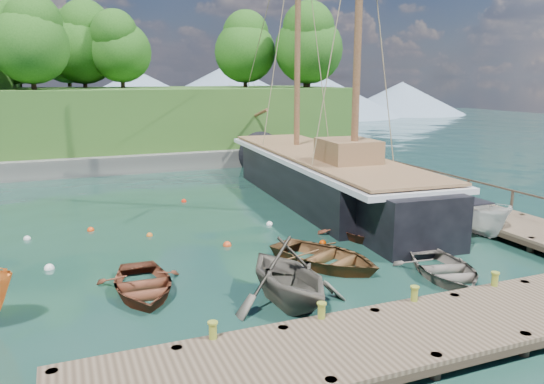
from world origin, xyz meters
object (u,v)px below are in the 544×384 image
(rowboat_3, at_px, (444,277))
(rowboat_2, at_px, (325,266))
(schooner, at_px, (321,180))
(rowboat_4, at_px, (360,237))
(rowboat_0, at_px, (143,293))
(cabin_boat_white, at_px, (469,231))
(rowboat_1, at_px, (288,303))

(rowboat_3, bearing_deg, rowboat_2, 157.70)
(rowboat_2, xyz_separation_m, schooner, (4.94, 9.97, 1.14))
(rowboat_4, bearing_deg, rowboat_2, -145.62)
(rowboat_0, distance_m, rowboat_2, 6.73)
(cabin_boat_white, relative_size, schooner, 0.17)
(rowboat_0, relative_size, rowboat_3, 0.99)
(rowboat_0, relative_size, cabin_boat_white, 0.86)
(rowboat_0, height_order, rowboat_3, rowboat_3)
(rowboat_3, distance_m, cabin_boat_white, 6.40)
(rowboat_0, distance_m, cabin_boat_white, 15.08)
(rowboat_1, distance_m, rowboat_2, 3.68)
(rowboat_2, height_order, cabin_boat_white, cabin_boat_white)
(rowboat_3, bearing_deg, rowboat_4, 108.01)
(rowboat_3, xyz_separation_m, cabin_boat_white, (4.87, 4.15, 0.00))
(cabin_boat_white, bearing_deg, rowboat_2, -167.39)
(rowboat_1, relative_size, rowboat_4, 1.08)
(rowboat_0, relative_size, rowboat_4, 1.01)
(rowboat_0, bearing_deg, cabin_boat_white, 8.58)
(rowboat_2, bearing_deg, rowboat_4, 13.61)
(rowboat_1, relative_size, schooner, 0.15)
(rowboat_2, distance_m, rowboat_3, 4.25)
(rowboat_1, bearing_deg, rowboat_3, -4.75)
(rowboat_0, distance_m, schooner, 15.42)
(rowboat_4, distance_m, schooner, 7.67)
(cabin_boat_white, height_order, schooner, schooner)
(rowboat_0, xyz_separation_m, rowboat_3, (10.12, -2.53, 0.00))
(rowboat_1, xyz_separation_m, schooner, (7.60, 12.52, 1.14))
(rowboat_1, distance_m, cabin_boat_white, 11.68)
(rowboat_2, bearing_deg, cabin_boat_white, -15.73)
(rowboat_4, relative_size, schooner, 0.14)
(cabin_boat_white, bearing_deg, schooner, 113.26)
(rowboat_2, xyz_separation_m, cabin_boat_white, (8.26, 1.59, 0.00))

